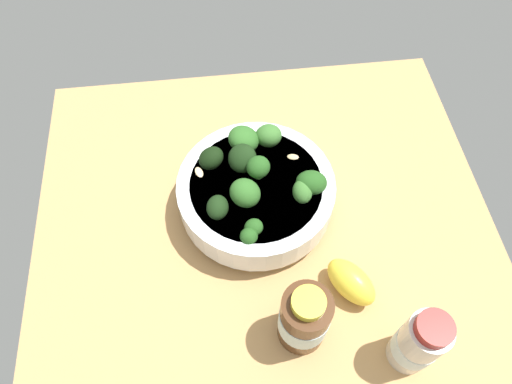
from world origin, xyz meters
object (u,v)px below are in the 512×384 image
object	(u,v)px
bottle_tall	(418,343)
bottle_short	(304,319)
lemon_wedge	(351,282)
bowl_of_broccoli	(256,190)

from	to	relation	value
bottle_tall	bottle_short	bearing A→B (deg)	-18.79
bottle_short	lemon_wedge	bearing A→B (deg)	-145.98
bottle_tall	bowl_of_broccoli	bearing A→B (deg)	-55.69
bottle_tall	bottle_short	world-z (taller)	bottle_tall
bowl_of_broccoli	bottle_short	bearing A→B (deg)	100.20
bowl_of_broccoli	bottle_short	world-z (taller)	bottle_short
bowl_of_broccoli	bottle_tall	distance (cm)	27.91
bowl_of_broccoli	bottle_short	xyz separation A→B (cm)	(-3.39, 18.84, 1.06)
lemon_wedge	bottle_tall	world-z (taller)	bottle_tall
bottle_tall	bottle_short	distance (cm)	13.03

